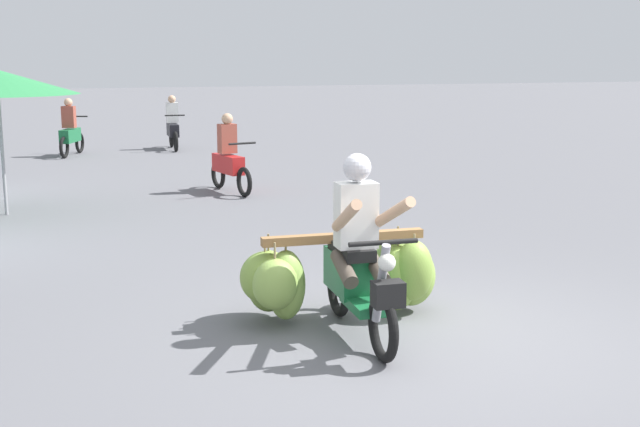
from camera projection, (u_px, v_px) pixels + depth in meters
ground_plane at (431, 340)px, 6.94m from camera, size 120.00×120.00×0.00m
motorbike_main_loaded at (348, 272)px, 7.34m from camera, size 1.92×1.88×1.58m
motorbike_distant_ahead_left at (229, 160)px, 14.43m from camera, size 0.57×1.60×1.40m
motorbike_distant_ahead_right at (173, 127)px, 21.18m from camera, size 0.50×1.62×1.40m
motorbike_distant_far_ahead at (70, 133)px, 19.72m from camera, size 0.77×1.53×1.40m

